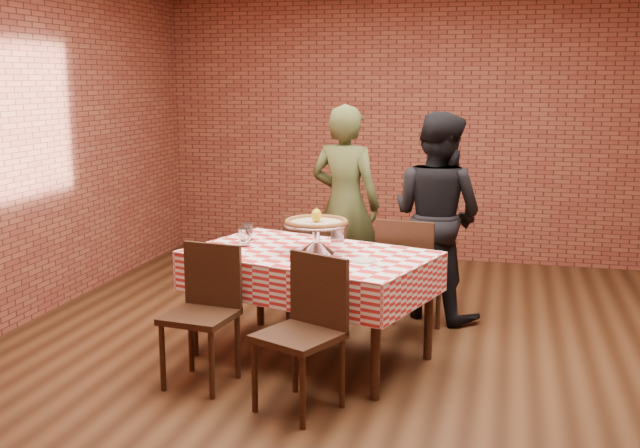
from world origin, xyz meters
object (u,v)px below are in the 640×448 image
(chair_near_right, at_px, (298,336))
(diner_olive, at_px, (345,205))
(table, at_px, (310,305))
(water_glass_left, at_px, (244,237))
(pizza_stand, at_px, (316,238))
(condiment_caddy, at_px, (338,234))
(chair_far_left, at_px, (315,266))
(pizza, at_px, (316,223))
(chair_near_left, at_px, (200,318))
(water_glass_right, at_px, (247,232))
(diner_black, at_px, (437,216))
(chair_far_right, at_px, (410,276))

(chair_near_right, height_order, diner_olive, diner_olive)
(table, bearing_deg, water_glass_left, 172.84)
(pizza_stand, xyz_separation_m, condiment_caddy, (0.08, 0.32, -0.03))
(chair_far_left, bearing_deg, water_glass_left, 77.07)
(condiment_caddy, height_order, diner_olive, diner_olive)
(condiment_caddy, xyz_separation_m, chair_near_right, (0.02, -1.15, -0.37))
(water_glass_left, bearing_deg, pizza_stand, -8.23)
(pizza, distance_m, diner_olive, 1.43)
(condiment_caddy, xyz_separation_m, chair_near_left, (-0.68, -0.94, -0.38))
(condiment_caddy, bearing_deg, chair_near_left, -127.72)
(water_glass_right, xyz_separation_m, chair_near_right, (0.69, -1.09, -0.37))
(pizza, relative_size, condiment_caddy, 3.27)
(table, xyz_separation_m, pizza_stand, (0.05, -0.02, 0.48))
(water_glass_left, height_order, diner_olive, diner_olive)
(diner_olive, bearing_deg, condiment_caddy, 111.04)
(diner_black, bearing_deg, water_glass_right, 63.52)
(chair_far_left, distance_m, diner_black, 1.06)
(diner_black, bearing_deg, pizza_stand, 87.42)
(pizza_stand, xyz_separation_m, pizza, (0.00, 0.00, 0.11))
(chair_near_left, distance_m, chair_far_left, 1.53)
(pizza_stand, height_order, chair_far_right, pizza_stand)
(water_glass_left, relative_size, condiment_caddy, 0.96)
(chair_near_left, xyz_separation_m, diner_black, (1.30, 1.79, 0.39))
(pizza, bearing_deg, pizza_stand, 0.00)
(condiment_caddy, height_order, chair_near_left, condiment_caddy)
(pizza, bearing_deg, chair_far_right, 50.68)
(water_glass_left, bearing_deg, pizza, -8.23)
(water_glass_left, bearing_deg, condiment_caddy, 21.44)
(pizza, xyz_separation_m, diner_black, (0.70, 1.18, -0.13))
(condiment_caddy, relative_size, diner_olive, 0.08)
(pizza_stand, relative_size, pizza, 1.04)
(table, height_order, water_glass_left, water_glass_left)
(table, height_order, chair_near_right, chair_near_right)
(pizza_stand, bearing_deg, diner_black, 59.37)
(water_glass_left, distance_m, diner_olive, 1.41)
(table, distance_m, pizza, 0.59)
(table, distance_m, diner_black, 1.46)
(pizza, relative_size, chair_near_left, 0.49)
(water_glass_left, height_order, condiment_caddy, condiment_caddy)
(chair_far_left, bearing_deg, table, 110.44)
(water_glass_left, height_order, chair_far_right, chair_far_right)
(chair_near_left, distance_m, diner_black, 2.25)
(condiment_caddy, xyz_separation_m, diner_black, (0.62, 0.85, 0.01))
(water_glass_left, bearing_deg, chair_near_right, -54.35)
(chair_near_left, xyz_separation_m, chair_far_right, (1.15, 1.29, 0.01))
(pizza, relative_size, chair_far_right, 0.47)
(diner_black, bearing_deg, pizza, 87.42)
(pizza, relative_size, water_glass_left, 3.42)
(diner_black, bearing_deg, chair_near_left, 82.16)
(chair_far_left, relative_size, diner_black, 0.52)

